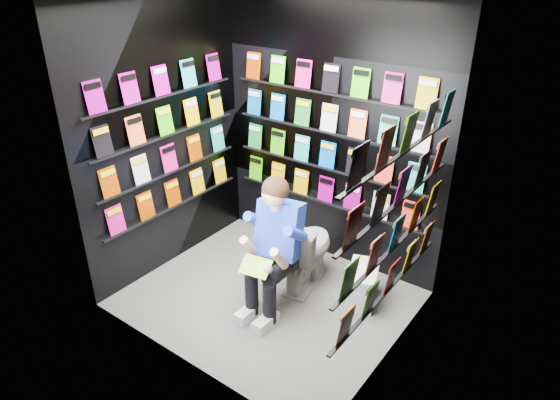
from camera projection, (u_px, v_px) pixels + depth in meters
The scene contains 13 objects.
floor at pixel (267, 298), 4.63m from camera, with size 2.40×2.40×0.00m, color #5E5E5B.
wall_back at pixel (330, 136), 4.76m from camera, with size 2.40×0.04×2.60m, color black.
wall_front at pixel (174, 218), 3.33m from camera, with size 2.40×0.04×2.60m, color black.
wall_left at pixel (165, 140), 4.68m from camera, with size 0.04×2.00×2.60m, color black.
wall_right at pixel (404, 211), 3.41m from camera, with size 0.04×2.00×2.60m, color black.
comics_back at pixel (328, 137), 4.74m from camera, with size 2.10×0.06×1.37m, color orange, non-canonical shape.
comics_left at pixel (167, 140), 4.66m from camera, with size 0.06×1.70×1.37m, color orange, non-canonical shape.
comics_right at pixel (400, 209), 3.42m from camera, with size 0.06×1.70×1.37m, color orange, non-canonical shape.
toilet at pixel (305, 250), 4.70m from camera, with size 0.42×0.75×0.73m, color white.
longbox at pixel (362, 286), 4.54m from camera, with size 0.23×0.42×0.31m, color white.
longbox_lid at pixel (364, 271), 4.46m from camera, with size 0.25×0.44×0.03m, color white.
reader at pixel (281, 230), 4.25m from camera, with size 0.51×0.75×1.37m, color blue, non-canonical shape.
held_comic at pixel (256, 266), 4.08m from camera, with size 0.26×0.01×0.18m, color green.
Camera 1 is at (2.30, -2.92, 2.91)m, focal length 32.00 mm.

